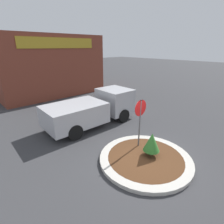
# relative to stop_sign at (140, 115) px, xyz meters

# --- Properties ---
(ground_plane) EXTENTS (120.00, 120.00, 0.00)m
(ground_plane) POSITION_rel_stop_sign_xyz_m (-0.54, -0.85, -1.80)
(ground_plane) COLOR #38383A
(traffic_island) EXTENTS (4.10, 4.10, 0.17)m
(traffic_island) POSITION_rel_stop_sign_xyz_m (-0.54, -0.85, -1.72)
(traffic_island) COLOR #BCB7AD
(traffic_island) RESTS_ON ground_plane
(stop_sign) EXTENTS (0.79, 0.07, 2.57)m
(stop_sign) POSITION_rel_stop_sign_xyz_m (0.00, 0.00, 0.00)
(stop_sign) COLOR #4C4C51
(stop_sign) RESTS_ON ground_plane
(island_shrub) EXTENTS (0.74, 0.74, 1.10)m
(island_shrub) POSITION_rel_stop_sign_xyz_m (-0.25, -0.92, -0.95)
(island_shrub) COLOR brown
(island_shrub) RESTS_ON traffic_island
(utility_truck) EXTENTS (6.03, 2.54, 2.06)m
(utility_truck) POSITION_rel_stop_sign_xyz_m (0.13, 3.92, -0.73)
(utility_truck) COLOR #B2B2B7
(utility_truck) RESTS_ON ground_plane
(storefront_building) EXTENTS (10.21, 6.07, 5.92)m
(storefront_building) POSITION_rel_stop_sign_xyz_m (1.75, 13.86, 1.16)
(storefront_building) COLOR brown
(storefront_building) RESTS_ON ground_plane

